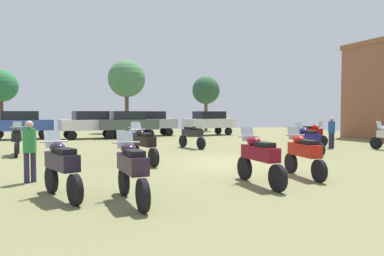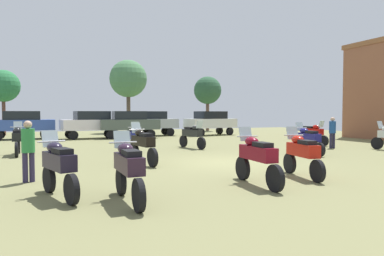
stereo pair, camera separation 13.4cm
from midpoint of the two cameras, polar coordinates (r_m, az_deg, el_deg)
name	(u,v)px [view 1 (the left image)]	position (r m, az deg, el deg)	size (l,w,h in m)	color
ground_plane	(222,163)	(13.49, 4.62, -5.60)	(44.00, 52.00, 0.02)	olive
motorcycle_1	(311,133)	(21.53, 18.60, -0.76)	(0.69, 2.23, 1.45)	black
motorcycle_2	(62,166)	(8.30, -20.83, -5.73)	(0.80, 2.06, 1.48)	black
motorcycle_5	(134,137)	(16.95, -9.66, -1.50)	(0.63, 2.10, 1.47)	black
motorcycle_6	(307,139)	(16.70, 17.99, -1.68)	(0.62, 2.20, 1.44)	black
motorcycle_8	(143,144)	(12.98, -8.16, -2.59)	(0.69, 2.25, 1.51)	black
motorcycle_9	(17,139)	(17.35, -26.71, -1.59)	(0.62, 2.22, 1.49)	black
motorcycle_10	(259,157)	(9.32, 10.43, -4.64)	(0.62, 2.30, 1.50)	black
motorcycle_11	(192,135)	(18.66, -0.20, -1.07)	(0.77, 2.24, 1.47)	black
motorcycle_12	(304,153)	(10.78, 17.29, -3.85)	(0.69, 2.15, 1.46)	black
motorcycle_13	(132,168)	(7.52, -10.22, -6.41)	(0.62, 2.20, 1.49)	black
car_1	(21,123)	(27.74, -26.15, 0.76)	(4.35, 1.91, 2.00)	black
car_2	(91,123)	(26.70, -16.23, 0.86)	(4.49, 2.32, 2.00)	black
car_3	(209,121)	(29.45, 2.69, 1.10)	(4.54, 2.51, 2.00)	black
car_5	(149,122)	(28.84, -7.08, 1.05)	(4.32, 1.85, 2.00)	black
car_6	(128,122)	(26.61, -10.45, 0.91)	(4.35, 1.92, 2.00)	black
person_1	(30,147)	(10.48, -25.15, -2.74)	(0.40, 0.40, 1.68)	#2C2646
person_3	(332,130)	(20.04, 21.50, -0.33)	(0.40, 0.40, 1.65)	#27233D
tree_1	(1,86)	(33.07, -28.64, 5.97)	(2.64, 2.64, 5.42)	brown
tree_2	(206,91)	(36.71, 2.17, 6.06)	(2.86, 2.86, 5.64)	brown
tree_3	(127,79)	(34.10, -10.66, 7.81)	(3.52, 3.52, 6.87)	brown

